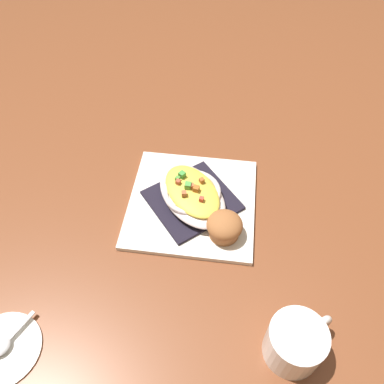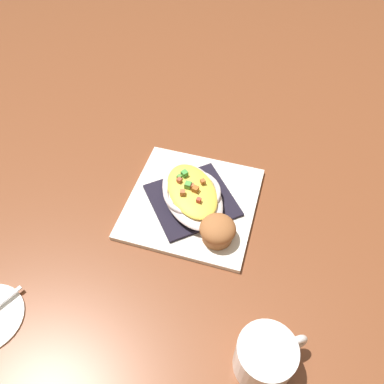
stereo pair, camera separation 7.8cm
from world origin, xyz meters
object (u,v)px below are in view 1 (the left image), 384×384
object	(u,v)px
square_plate	(192,203)
coffee_mug	(295,343)
gratin_dish	(192,193)
creamer_saucer	(3,349)
muffin	(224,226)
spoon	(3,345)

from	to	relation	value
square_plate	coffee_mug	distance (m)	0.34
square_plate	gratin_dish	world-z (taller)	gratin_dish
gratin_dish	creamer_saucer	xyz separation A→B (m)	(-0.28, 0.32, -0.03)
muffin	coffee_mug	bearing A→B (deg)	-158.08
gratin_dish	muffin	bearing A→B (deg)	-144.71
square_plate	coffee_mug	size ratio (longest dim) A/B	2.29
square_plate	spoon	xyz separation A→B (m)	(-0.28, 0.31, 0.01)
muffin	creamer_saucer	world-z (taller)	muffin
spoon	coffee_mug	bearing A→B (deg)	-92.92
muffin	creamer_saucer	distance (m)	0.43
creamer_saucer	gratin_dish	bearing A→B (deg)	-48.20
square_plate	muffin	xyz separation A→B (m)	(-0.08, -0.06, 0.03)
square_plate	gratin_dish	bearing A→B (deg)	70.67
gratin_dish	coffee_mug	xyz separation A→B (m)	(-0.30, -0.15, -0.00)
gratin_dish	coffee_mug	world-z (taller)	coffee_mug
coffee_mug	spoon	size ratio (longest dim) A/B	1.40
gratin_dish	spoon	size ratio (longest dim) A/B	2.66
muffin	creamer_saucer	bearing A→B (deg)	118.16
spoon	creamer_saucer	bearing A→B (deg)	144.77
muffin	coffee_mug	size ratio (longest dim) A/B	0.61
coffee_mug	muffin	bearing A→B (deg)	21.92
creamer_saucer	spoon	size ratio (longest dim) A/B	1.53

